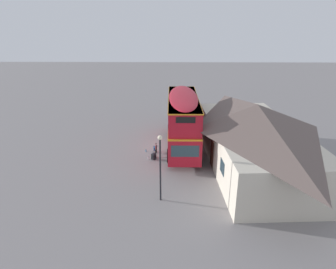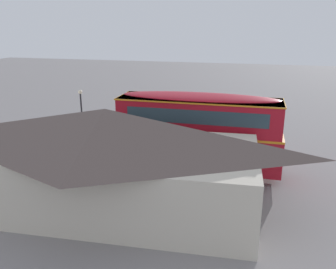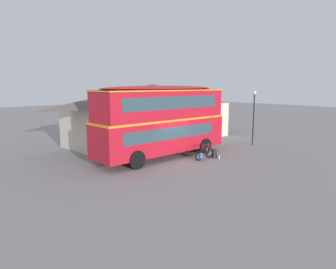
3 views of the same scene
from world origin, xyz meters
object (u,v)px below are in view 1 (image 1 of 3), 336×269
object	(u,v)px
touring_bicycle	(156,151)
street_lamp	(160,161)
backpack_on_ground	(154,156)
double_decker_bus	(183,119)
water_bottle_clear_plastic	(148,158)
water_bottle_blue_sports	(146,150)

from	to	relation	value
touring_bicycle	street_lamp	distance (m)	7.17
backpack_on_ground	street_lamp	distance (m)	6.36
double_decker_bus	water_bottle_clear_plastic	world-z (taller)	double_decker_bus
touring_bicycle	street_lamp	size ratio (longest dim) A/B	0.41
water_bottle_clear_plastic	water_bottle_blue_sports	world-z (taller)	water_bottle_clear_plastic
backpack_on_ground	water_bottle_blue_sports	distance (m)	1.74
double_decker_bus	water_bottle_blue_sports	distance (m)	4.20
water_bottle_blue_sports	touring_bicycle	bearing A→B (deg)	54.62
double_decker_bus	water_bottle_blue_sports	size ratio (longest dim) A/B	46.24
double_decker_bus	touring_bicycle	world-z (taller)	double_decker_bus
water_bottle_clear_plastic	street_lamp	world-z (taller)	street_lamp
double_decker_bus	street_lamp	bearing A→B (deg)	-10.90
backpack_on_ground	water_bottle_blue_sports	size ratio (longest dim) A/B	2.69
double_decker_bus	water_bottle_clear_plastic	xyz separation A→B (m)	(2.50, -2.88, -2.52)
street_lamp	water_bottle_blue_sports	bearing A→B (deg)	-167.98
touring_bicycle	backpack_on_ground	distance (m)	0.93
double_decker_bus	water_bottle_clear_plastic	size ratio (longest dim) A/B	36.80
touring_bicycle	double_decker_bus	bearing A→B (deg)	125.54
double_decker_bus	street_lamp	size ratio (longest dim) A/B	2.22
touring_bicycle	street_lamp	world-z (taller)	street_lamp
touring_bicycle	water_bottle_clear_plastic	xyz separation A→B (m)	(0.86, -0.59, -0.25)
backpack_on_ground	water_bottle_clear_plastic	bearing A→B (deg)	-97.17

